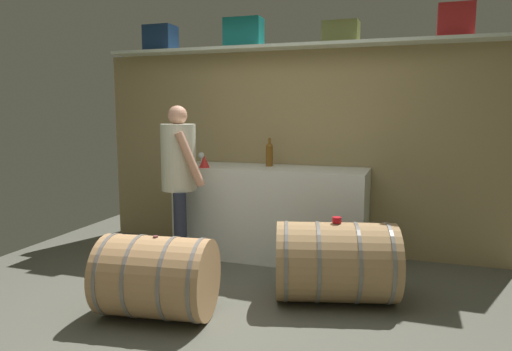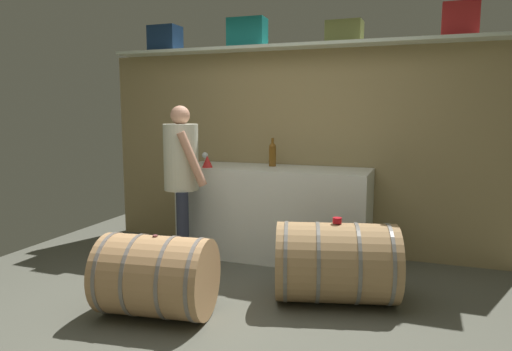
{
  "view_description": "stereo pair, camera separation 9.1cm",
  "coord_description": "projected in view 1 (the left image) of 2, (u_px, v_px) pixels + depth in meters",
  "views": [
    {
      "loc": [
        1.2,
        -2.84,
        1.51
      ],
      "look_at": [
        0.07,
        0.53,
        1.01
      ],
      "focal_mm": 32.6,
      "sensor_mm": 36.0,
      "label": 1
    },
    {
      "loc": [
        1.28,
        -2.81,
        1.51
      ],
      "look_at": [
        0.07,
        0.53,
        1.01
      ],
      "focal_mm": 32.6,
      "sensor_mm": 36.0,
      "label": 2
    }
  ],
  "objects": [
    {
      "name": "toolcase_navy",
      "position": [
        161.0,
        39.0,
        5.19
      ],
      "size": [
        0.33,
        0.25,
        0.28
      ],
      "primitive_type": "cube",
      "rotation": [
        0.0,
        0.0,
        0.0
      ],
      "color": "navy",
      "rests_on": "high_shelf_board"
    },
    {
      "name": "tasting_cup",
      "position": [
        337.0,
        220.0,
        3.64
      ],
      "size": [
        0.07,
        0.07,
        0.04
      ],
      "primitive_type": "cylinder",
      "color": "red",
      "rests_on": "wine_barrel_near"
    },
    {
      "name": "toolcase_olive",
      "position": [
        341.0,
        32.0,
        4.56
      ],
      "size": [
        0.35,
        0.23,
        0.21
      ],
      "primitive_type": "cube",
      "rotation": [
        0.0,
        0.0,
        -0.03
      ],
      "color": "olive",
      "rests_on": "high_shelf_board"
    },
    {
      "name": "ground_plane",
      "position": [
        248.0,
        301.0,
        3.74
      ],
      "size": [
        5.64,
        7.29,
        0.02
      ],
      "primitive_type": "cube",
      "color": "#56574B"
    },
    {
      "name": "work_cabinet",
      "position": [
        271.0,
        212.0,
        4.8
      ],
      "size": [
        1.94,
        0.65,
        0.94
      ],
      "primitive_type": "cube",
      "color": "white",
      "rests_on": "ground"
    },
    {
      "name": "back_wall_panel",
      "position": [
        295.0,
        152.0,
        5.03
      ],
      "size": [
        4.44,
        0.1,
        2.14
      ],
      "primitive_type": "cube",
      "color": "#9D875A",
      "rests_on": "ground"
    },
    {
      "name": "wine_bottle_amber",
      "position": [
        269.0,
        154.0,
        4.83
      ],
      "size": [
        0.07,
        0.07,
        0.29
      ],
      "color": "brown",
      "rests_on": "work_cabinet"
    },
    {
      "name": "winemaker_pouring",
      "position": [
        179.0,
        169.0,
        4.41
      ],
      "size": [
        0.48,
        0.52,
        1.56
      ],
      "rotation": [
        0.0,
        0.0,
        -1.05
      ],
      "color": "#262C3F",
      "rests_on": "ground"
    },
    {
      "name": "wine_barrel_near",
      "position": [
        336.0,
        262.0,
        3.69
      ],
      "size": [
        1.07,
        0.85,
        0.65
      ],
      "rotation": [
        0.0,
        0.0,
        0.26
      ],
      "color": "#A17C51",
      "rests_on": "ground"
    },
    {
      "name": "high_shelf_board",
      "position": [
        292.0,
        47.0,
        4.73
      ],
      "size": [
        4.08,
        0.4,
        0.03
      ],
      "primitive_type": "cube",
      "color": "silver",
      "rests_on": "back_wall_panel"
    },
    {
      "name": "red_funnel",
      "position": [
        204.0,
        162.0,
        4.73
      ],
      "size": [
        0.11,
        0.11,
        0.12
      ],
      "primitive_type": "cone",
      "color": "red",
      "rests_on": "work_cabinet"
    },
    {
      "name": "wine_barrel_far",
      "position": [
        157.0,
        277.0,
        3.41
      ],
      "size": [
        0.88,
        0.69,
        0.61
      ],
      "rotation": [
        0.0,
        0.0,
        0.13
      ],
      "color": "tan",
      "rests_on": "ground"
    },
    {
      "name": "wine_glass",
      "position": [
        201.0,
        156.0,
        5.09
      ],
      "size": [
        0.07,
        0.07,
        0.12
      ],
      "color": "white",
      "rests_on": "work_cabinet"
    },
    {
      "name": "toolcase_red",
      "position": [
        456.0,
        21.0,
        4.23
      ],
      "size": [
        0.32,
        0.19,
        0.3
      ],
      "primitive_type": "cube",
      "rotation": [
        0.0,
        0.0,
        -0.01
      ],
      "color": "red",
      "rests_on": "high_shelf_board"
    },
    {
      "name": "toolcase_teal",
      "position": [
        244.0,
        33.0,
        4.88
      ],
      "size": [
        0.4,
        0.22,
        0.3
      ],
      "primitive_type": "cube",
      "rotation": [
        0.0,
        0.0,
        0.02
      ],
      "color": "#147B79",
      "rests_on": "high_shelf_board"
    }
  ]
}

